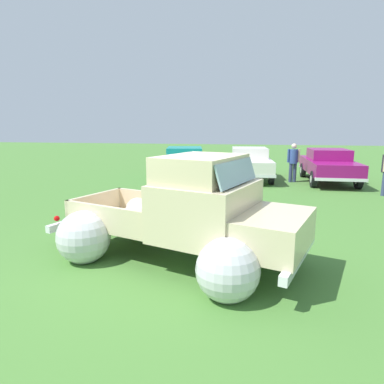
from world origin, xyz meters
The scene contains 6 objects.
ground_plane centered at (0.00, 0.00, 0.00)m, with size 80.00×80.00×0.00m, color #477A33.
vintage_pickup_truck centered at (0.37, -0.12, 0.76)m, with size 4.99×3.82×1.96m.
show_car_0 centered at (-1.80, 9.59, 0.79)m, with size 2.72×4.92×1.43m.
show_car_1 centered at (1.20, 9.89, 0.78)m, with size 2.19×4.60×1.43m.
show_car_2 centered at (4.60, 9.55, 0.78)m, with size 1.93×4.47×1.43m.
spectator_2 centered at (3.09, 9.28, 0.96)m, with size 0.54×0.37×1.68m.
Camera 1 is at (1.38, -5.72, 2.40)m, focal length 31.23 mm.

